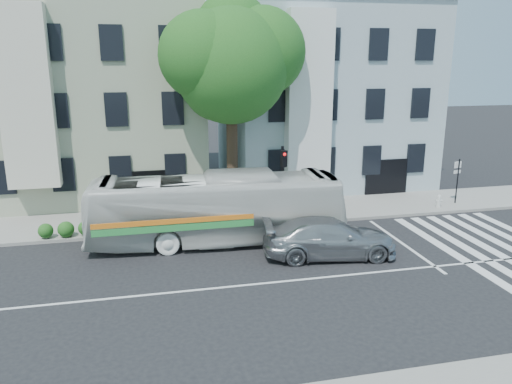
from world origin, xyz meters
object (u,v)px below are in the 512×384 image
object	(u,v)px
traffic_signal	(283,175)
fire_hydrant	(439,201)
sedan	(330,238)
bus	(217,209)

from	to	relation	value
traffic_signal	fire_hydrant	size ratio (longest dim) A/B	5.69
sedan	fire_hydrant	distance (m)	9.39
bus	traffic_signal	bearing A→B (deg)	-62.23
bus	sedan	size ratio (longest dim) A/B	2.04
fire_hydrant	sedan	bearing A→B (deg)	-149.09
sedan	traffic_signal	world-z (taller)	traffic_signal
fire_hydrant	traffic_signal	bearing A→B (deg)	-175.69
bus	traffic_signal	world-z (taller)	traffic_signal
sedan	traffic_signal	size ratio (longest dim) A/B	1.40
traffic_signal	fire_hydrant	bearing A→B (deg)	-16.05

